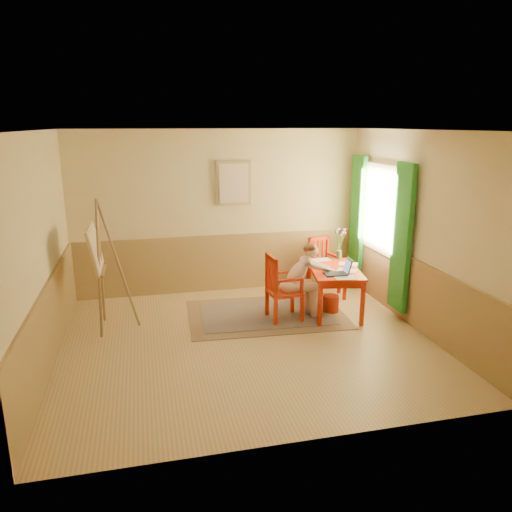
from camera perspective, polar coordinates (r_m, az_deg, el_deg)
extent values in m
cube|color=tan|center=(6.80, -1.00, -9.97)|extent=(5.00, 4.50, 0.02)
cube|color=white|center=(6.16, -1.13, 14.51)|extent=(5.00, 4.50, 0.02)
cube|color=#DCBC86|center=(8.51, -4.30, 5.10)|extent=(5.00, 0.02, 2.80)
cube|color=#DCBC86|center=(4.25, 5.44, -5.28)|extent=(5.00, 0.02, 2.80)
cube|color=#DCBC86|center=(6.32, -23.90, 0.30)|extent=(0.02, 4.50, 2.80)
cube|color=#DCBC86|center=(7.28, 18.66, 2.63)|extent=(0.02, 4.50, 2.80)
cube|color=olive|center=(8.69, -4.15, -0.79)|extent=(5.00, 0.04, 1.00)
cube|color=olive|center=(6.58, -22.81, -7.28)|extent=(0.04, 4.50, 1.00)
cube|color=olive|center=(7.50, 17.89, -4.11)|extent=(0.04, 4.50, 1.00)
cube|color=white|center=(8.17, 14.49, 5.30)|extent=(0.02, 1.00, 1.30)
cube|color=#9E855D|center=(8.16, 14.36, 5.30)|extent=(0.03, 1.12, 1.42)
cube|color=green|center=(7.52, 16.58, 2.01)|extent=(0.08, 0.45, 2.20)
cube|color=green|center=(8.88, 11.65, 4.26)|extent=(0.08, 0.45, 2.20)
cube|color=#9E855D|center=(8.44, -2.61, 8.47)|extent=(0.60, 0.04, 0.76)
cube|color=beige|center=(8.41, -2.58, 8.45)|extent=(0.50, 0.02, 0.66)
cube|color=#8C7251|center=(7.69, 1.22, -6.80)|extent=(2.49, 1.73, 0.01)
cube|color=black|center=(7.68, 1.23, -6.74)|extent=(2.06, 1.31, 0.01)
cube|color=red|center=(7.66, 9.10, -1.58)|extent=(0.92, 1.31, 0.04)
cube|color=red|center=(7.68, 9.08, -2.08)|extent=(0.80, 1.19, 0.10)
cube|color=red|center=(7.20, 7.44, -5.63)|extent=(0.06, 0.06, 0.68)
cube|color=red|center=(7.34, 12.27, -5.46)|extent=(0.06, 0.06, 0.68)
cube|color=red|center=(8.23, 6.07, -2.92)|extent=(0.06, 0.06, 0.68)
cube|color=red|center=(8.35, 10.32, -2.81)|extent=(0.06, 0.06, 0.68)
cube|color=red|center=(7.38, 3.32, -4.22)|extent=(0.50, 0.48, 0.05)
cube|color=red|center=(7.22, 2.28, -6.60)|extent=(0.05, 0.05, 0.41)
cube|color=red|center=(7.36, 5.36, -6.22)|extent=(0.05, 0.05, 0.41)
cube|color=red|center=(7.57, 1.28, -5.54)|extent=(0.05, 0.05, 0.41)
cube|color=red|center=(7.70, 4.24, -5.20)|extent=(0.05, 0.05, 0.41)
cube|color=red|center=(7.04, 2.33, -2.57)|extent=(0.05, 0.05, 0.56)
cube|color=red|center=(7.40, 1.31, -1.68)|extent=(0.05, 0.05, 0.56)
cube|color=red|center=(7.15, 1.82, -0.21)|extent=(0.08, 0.45, 0.06)
cube|color=red|center=(7.13, 2.07, -2.47)|extent=(0.03, 0.05, 0.46)
cube|color=red|center=(7.22, 1.80, -2.23)|extent=(0.03, 0.05, 0.46)
cube|color=red|center=(7.31, 1.54, -2.01)|extent=(0.03, 0.05, 0.46)
cube|color=red|center=(7.12, 3.90, -2.85)|extent=(0.42, 0.07, 0.04)
cube|color=red|center=(7.23, 5.36, -3.54)|extent=(0.04, 0.04, 0.22)
cube|color=red|center=(7.48, 2.82, -1.96)|extent=(0.42, 0.07, 0.04)
cube|color=red|center=(7.58, 4.22, -2.63)|extent=(0.04, 0.04, 0.22)
cube|color=red|center=(8.67, 7.95, -1.55)|extent=(0.51, 0.52, 0.04)
cube|color=red|center=(8.79, 6.18, -2.72)|extent=(0.06, 0.06, 0.39)
cube|color=red|center=(8.48, 7.60, -3.44)|extent=(0.06, 0.06, 0.39)
cube|color=red|center=(8.99, 8.19, -2.39)|extent=(0.06, 0.06, 0.39)
cube|color=red|center=(8.69, 9.64, -3.08)|extent=(0.06, 0.06, 0.39)
cube|color=red|center=(8.66, 6.27, 0.42)|extent=(0.06, 0.06, 0.53)
cube|color=red|center=(8.86, 8.31, 0.69)|extent=(0.06, 0.06, 0.53)
cube|color=red|center=(8.70, 7.35, 2.05)|extent=(0.42, 0.14, 0.06)
cube|color=red|center=(8.71, 6.77, 0.40)|extent=(0.05, 0.04, 0.43)
cube|color=red|center=(8.76, 7.30, 0.47)|extent=(0.05, 0.04, 0.43)
cube|color=red|center=(8.81, 7.82, 0.54)|extent=(0.05, 0.04, 0.43)
cube|color=red|center=(8.51, 6.97, -0.22)|extent=(0.13, 0.39, 0.03)
cube|color=red|center=(8.39, 7.64, -1.21)|extent=(0.05, 0.05, 0.21)
cube|color=red|center=(8.72, 9.02, 0.07)|extent=(0.13, 0.39, 0.03)
cube|color=red|center=(8.60, 9.71, -0.90)|extent=(0.05, 0.05, 0.21)
ellipsoid|color=#D5AF95|center=(7.39, 3.80, -3.59)|extent=(0.28, 0.34, 0.21)
cylinder|color=#D5AF95|center=(7.38, 5.42, -3.71)|extent=(0.41, 0.17, 0.14)
cylinder|color=#D5AF95|center=(7.53, 4.95, -3.33)|extent=(0.41, 0.17, 0.14)
cylinder|color=#D5AF95|center=(7.54, 6.74, -5.29)|extent=(0.11, 0.11, 0.46)
cylinder|color=#D5AF95|center=(7.68, 6.25, -4.89)|extent=(0.11, 0.11, 0.46)
cube|color=#D5AF95|center=(7.64, 7.08, -6.83)|extent=(0.20, 0.09, 0.07)
cube|color=#D5AF95|center=(7.78, 6.59, -6.41)|extent=(0.20, 0.09, 0.07)
ellipsoid|color=#D5AF95|center=(7.37, 4.82, -1.99)|extent=(0.46, 0.29, 0.48)
ellipsoid|color=#D5AF95|center=(7.37, 5.83, -0.60)|extent=(0.20, 0.29, 0.16)
sphere|color=#D5AF95|center=(7.37, 6.55, 0.57)|extent=(0.19, 0.19, 0.18)
ellipsoid|color=#582F1B|center=(7.35, 6.43, 0.96)|extent=(0.18, 0.19, 0.13)
sphere|color=#582F1B|center=(7.32, 5.91, 0.85)|extent=(0.10, 0.10, 0.10)
cylinder|color=#D5AF95|center=(7.30, 6.86, -1.19)|extent=(0.20, 0.09, 0.14)
cylinder|color=#D5AF95|center=(7.42, 8.23, -1.58)|extent=(0.28, 0.15, 0.16)
sphere|color=#D5AF95|center=(7.34, 7.50, -1.38)|extent=(0.09, 0.09, 0.08)
sphere|color=#D5AF95|center=(7.51, 8.95, -1.78)|extent=(0.07, 0.07, 0.07)
cylinder|color=#D5AF95|center=(7.54, 6.03, -0.65)|extent=(0.21, 0.11, 0.14)
cylinder|color=#D5AF95|center=(7.62, 7.49, -1.10)|extent=(0.28, 0.11, 0.16)
sphere|color=#D5AF95|center=(7.59, 6.60, -0.79)|extent=(0.09, 0.09, 0.08)
sphere|color=#D5AF95|center=(7.66, 8.38, -1.41)|extent=(0.07, 0.07, 0.07)
cube|color=#1E2338|center=(7.34, 9.19, -2.08)|extent=(0.34, 0.25, 0.02)
cube|color=#2D3342|center=(7.34, 9.19, -2.05)|extent=(0.29, 0.20, 0.00)
cube|color=#1E2338|center=(7.37, 10.63, -1.13)|extent=(0.08, 0.24, 0.22)
cube|color=#99BFF2|center=(7.37, 10.54, -1.17)|extent=(0.06, 0.19, 0.18)
cube|color=white|center=(7.22, 10.31, -2.48)|extent=(0.32, 0.24, 0.00)
cube|color=white|center=(7.92, 10.69, -0.91)|extent=(0.36, 0.32, 0.00)
cube|color=white|center=(8.10, 7.63, -0.43)|extent=(0.29, 0.21, 0.00)
cube|color=white|center=(7.57, 10.51, -1.66)|extent=(0.36, 0.34, 0.00)
cylinder|color=#3F724C|center=(8.20, 9.63, 0.16)|extent=(0.11, 0.11, 0.14)
cylinder|color=#3F7233|center=(8.20, 9.58, 1.80)|extent=(0.02, 0.12, 0.36)
sphere|color=#728CD8|center=(8.21, 9.51, 3.10)|extent=(0.07, 0.07, 0.05)
cylinder|color=#3F7233|center=(8.11, 9.52, 1.73)|extent=(0.08, 0.05, 0.38)
sphere|color=pink|center=(8.04, 9.40, 2.99)|extent=(0.05, 0.05, 0.04)
cylinder|color=#3F7233|center=(8.17, 9.75, 1.46)|extent=(0.04, 0.03, 0.28)
sphere|color=pink|center=(8.15, 9.86, 2.42)|extent=(0.06, 0.06, 0.04)
cylinder|color=#3F7233|center=(8.10, 9.48, 1.62)|extent=(0.10, 0.07, 0.35)
sphere|color=#728CD8|center=(8.02, 9.30, 2.76)|extent=(0.07, 0.07, 0.05)
cylinder|color=#3F7233|center=(8.18, 9.96, 1.58)|extent=(0.10, 0.03, 0.31)
sphere|color=pink|center=(8.18, 10.27, 2.67)|extent=(0.06, 0.06, 0.05)
cylinder|color=#3F7233|center=(8.17, 9.84, 1.59)|extent=(0.06, 0.02, 0.32)
sphere|color=pink|center=(8.15, 10.03, 2.69)|extent=(0.06, 0.06, 0.04)
cylinder|color=#3F7233|center=(8.18, 9.94, 1.76)|extent=(0.10, 0.05, 0.36)
sphere|color=#728CD8|center=(8.18, 10.23, 3.02)|extent=(0.06, 0.06, 0.04)
cylinder|color=#AC2D0F|center=(7.84, 8.69, -5.52)|extent=(0.27, 0.27, 0.27)
cylinder|color=olive|center=(7.08, -17.80, -1.42)|extent=(0.10, 0.35, 1.90)
cylinder|color=olive|center=(7.37, -17.61, -0.75)|extent=(0.09, 0.35, 1.90)
cylinder|color=olive|center=(7.21, -15.68, -0.97)|extent=(0.50, 0.04, 1.91)
cylinder|color=olive|center=(7.25, -17.86, -1.67)|extent=(0.04, 0.53, 0.03)
cube|color=olive|center=(7.24, -17.37, -1.65)|extent=(0.07, 0.57, 0.03)
cube|color=#9E855D|center=(7.17, -18.26, 0.87)|extent=(0.15, 0.84, 0.63)
cube|color=beige|center=(7.16, -18.10, 0.88)|extent=(0.11, 0.76, 0.55)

